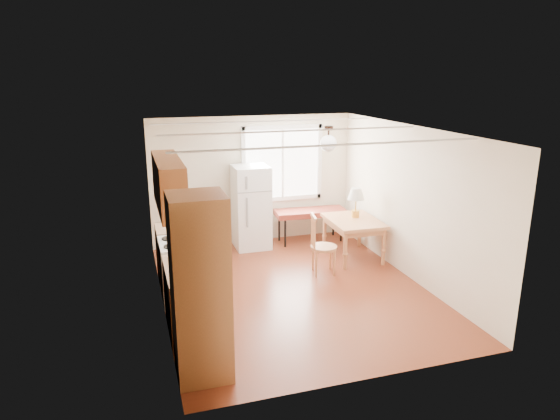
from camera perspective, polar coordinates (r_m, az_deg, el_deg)
name	(u,v)px	position (r m, az deg, el deg)	size (l,w,h in m)	color
room_shell	(294,213)	(7.52, 1.60, -0.35)	(4.60, 5.60, 2.62)	#541F11
kitchen_run	(186,266)	(6.71, -10.71, -6.34)	(0.65, 3.40, 2.20)	brown
window_unit	(282,163)	(9.93, 0.28, 5.35)	(1.64, 0.05, 1.51)	white
pendant_light	(328,142)	(7.93, 5.54, 7.69)	(0.26, 0.26, 0.40)	black
refrigerator	(251,207)	(9.57, -3.31, 0.32)	(0.66, 0.69, 1.60)	white
bench	(310,213)	(9.96, 3.50, -0.35)	(1.44, 0.61, 0.65)	maroon
dining_table	(353,225)	(9.16, 8.40, -1.69)	(0.90, 1.18, 0.72)	#AE6E42
chair	(318,241)	(8.37, 4.40, -3.50)	(0.47, 0.46, 1.02)	#AE6E42
table_lamp	(356,196)	(9.19, 8.69, 1.58)	(0.32, 0.32, 0.55)	gold
coffee_maker	(192,271)	(6.01, -10.05, -6.92)	(0.20, 0.26, 0.39)	black
kettle	(182,250)	(6.88, -11.11, -4.52)	(0.11, 0.11, 0.21)	#B80D1F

